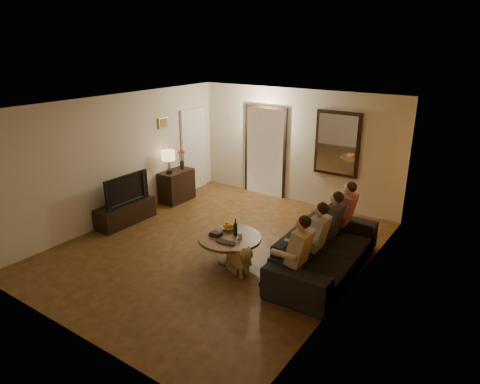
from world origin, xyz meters
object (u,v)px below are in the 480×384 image
Objects in this scene: tv_stand at (126,213)px; person_c at (328,230)px; sofa at (326,250)px; person_a at (295,258)px; wine_bottle at (235,227)px; dresser at (177,186)px; table_lamp at (169,162)px; person_d at (342,218)px; laptop at (225,244)px; tv at (123,189)px; dog at (239,258)px; coffee_table at (230,248)px; person_b at (313,243)px; bowl at (229,228)px.

person_c is at bearing 10.95° from tv_stand.
person_a is (-0.10, -0.90, 0.22)m from sofa.
person_a is 3.87× the size of wine_bottle.
tv_stand is (0.00, -1.57, -0.15)m from dresser.
table_lamp is 4.14m from person_d.
table_lamp is 3.36m from laptop.
table_lamp reaches higher than tv.
dog is at bearing -1.22° from laptop.
tv_stand is at bearing -169.05° from person_c.
person_a is 1.00× the size of person_c.
person_d is 3.87× the size of wine_bottle.
person_a is 1.11× the size of coffee_table.
laptop is (2.83, -0.38, -0.28)m from tv.
table_lamp reaches higher than dog.
table_lamp is at bearing 0.00° from tv.
table_lamp reaches higher than coffee_table.
tv is 0.42× the size of sofa.
dresser is at bearing 177.61° from person_d.
tv_stand is 4.26m from sofa.
tv_stand is 4.37m from person_d.
person_a is at bearing -90.00° from person_d.
tv_stand is 1.08× the size of person_a.
dresser is 0.69× the size of person_c.
wine_bottle reaches higher than laptop.
person_b is 1.36m from wine_bottle.
coffee_table is (-1.40, -0.89, -0.38)m from person_c.
coffee_table is (-1.40, 0.31, -0.38)m from person_a.
person_d is (-0.10, 0.90, 0.22)m from sofa.
person_a is (4.12, -0.40, -0.14)m from tv.
dresser is 4.36m from sofa.
person_a is 2.14× the size of dog.
dresser is at bearing 0.00° from tv.
table_lamp is 0.45× the size of person_b.
sofa reaches higher than bowl.
tv_stand is at bearing -90.00° from dresser.
table_lamp is at bearing 156.98° from person_a.
coffee_table is at bearing -168.12° from person_b.
table_lamp is 4.35m from sofa.
wine_bottle is at bearing -171.81° from person_b.
person_c is (0.00, 1.20, 0.00)m from person_a.
table_lamp is 4.50m from person_a.
person_b is at bearing -90.00° from person_d.
coffee_table is 0.38m from laptop.
dog is at bearing -6.59° from tv_stand.
wine_bottle is (2.78, -1.35, -0.40)m from table_lamp.
coffee_table is at bearing -27.93° from table_lamp.
person_a is at bearing -95.57° from tv.
tv is at bearing -177.21° from bowl.
laptop is at bearing -97.57° from tv.
person_d reaches higher than laptop.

